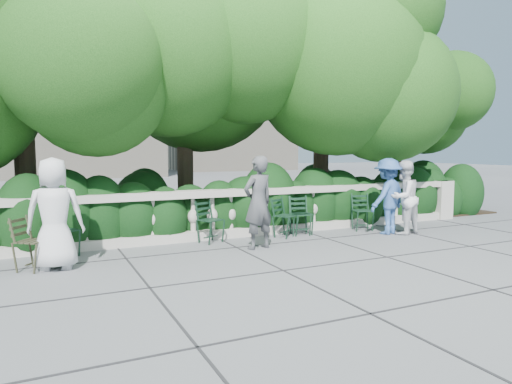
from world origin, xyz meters
name	(u,v)px	position (x,y,z in m)	size (l,w,h in m)	color
ground	(281,254)	(0.00, 0.00, 0.00)	(90.00, 90.00, 0.00)	#54555C
balustrade	(240,213)	(0.00, 1.80, 0.49)	(12.00, 0.44, 1.00)	#9E998E
shrub_hedge	(219,227)	(0.00, 3.00, 0.00)	(15.00, 2.60, 1.70)	black
tree_canopy	(242,58)	(0.69, 3.19, 3.96)	(15.04, 6.52, 6.78)	#3F3023
chair_a	(69,258)	(-3.36, 1.27, 0.00)	(0.44, 0.48, 0.84)	black
chair_b	(216,244)	(-0.72, 1.30, 0.00)	(0.44, 0.48, 0.84)	black
chair_c	(304,236)	(1.24, 1.25, 0.00)	(0.44, 0.48, 0.84)	black
chair_d	(291,238)	(0.88, 1.17, 0.00)	(0.44, 0.48, 0.84)	black
chair_e	(301,236)	(1.16, 1.21, 0.00)	(0.44, 0.48, 0.84)	black
chair_f	(364,231)	(2.73, 1.11, 0.00)	(0.44, 0.48, 0.84)	black
chair_weathered	(42,271)	(-3.77, 0.56, 0.00)	(0.44, 0.48, 0.84)	black
person_businessman	(54,214)	(-3.57, 0.56, 0.85)	(0.83, 0.54, 1.70)	silver
person_woman_grey	(258,203)	(-0.17, 0.55, 0.85)	(0.62, 0.41, 1.70)	#424448
person_casual_man	(404,197)	(3.28, 0.53, 0.79)	(0.77, 0.60, 1.58)	silver
person_older_blue	(388,196)	(2.99, 0.69, 0.81)	(1.05, 0.61, 1.63)	#305592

